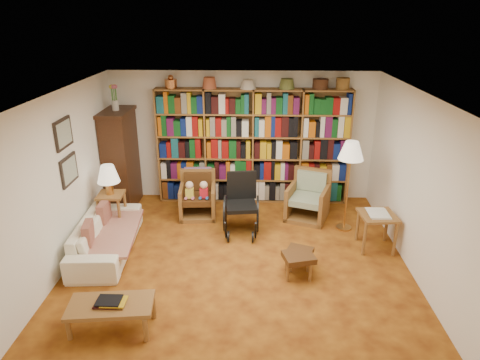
{
  "coord_description": "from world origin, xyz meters",
  "views": [
    {
      "loc": [
        0.2,
        -5.47,
        3.51
      ],
      "look_at": [
        0.01,
        0.6,
        1.11
      ],
      "focal_mm": 32.0,
      "sensor_mm": 36.0,
      "label": 1
    }
  ],
  "objects_px": {
    "coffee_table": "(111,307)",
    "armchair_leather": "(198,197)",
    "floor_lamp": "(351,154)",
    "armchair_sage": "(307,199)",
    "sofa": "(107,235)",
    "side_table_lamp": "(112,204)",
    "footstool_a": "(300,253)",
    "wheelchair": "(241,205)",
    "side_table_papers": "(377,220)",
    "footstool_b": "(299,259)"
  },
  "relations": [
    {
      "from": "armchair_sage",
      "to": "footstool_b",
      "type": "xyz_separation_m",
      "value": [
        -0.33,
        -1.95,
        -0.04
      ]
    },
    {
      "from": "wheelchair",
      "to": "footstool_b",
      "type": "distance_m",
      "value": 1.6
    },
    {
      "from": "floor_lamp",
      "to": "footstool_a",
      "type": "bearing_deg",
      "value": -125.54
    },
    {
      "from": "side_table_lamp",
      "to": "side_table_papers",
      "type": "relative_size",
      "value": 1.12
    },
    {
      "from": "side_table_lamp",
      "to": "footstool_a",
      "type": "xyz_separation_m",
      "value": [
        3.05,
        -1.03,
        -0.25
      ]
    },
    {
      "from": "floor_lamp",
      "to": "side_table_papers",
      "type": "bearing_deg",
      "value": -60.94
    },
    {
      "from": "side_table_lamp",
      "to": "armchair_leather",
      "type": "distance_m",
      "value": 1.55
    },
    {
      "from": "wheelchair",
      "to": "footstool_a",
      "type": "bearing_deg",
      "value": -52.3
    },
    {
      "from": "side_table_papers",
      "to": "side_table_lamp",
      "type": "bearing_deg",
      "value": 174.46
    },
    {
      "from": "sofa",
      "to": "floor_lamp",
      "type": "relative_size",
      "value": 1.21
    },
    {
      "from": "sofa",
      "to": "floor_lamp",
      "type": "xyz_separation_m",
      "value": [
        3.84,
        0.88,
        1.07
      ]
    },
    {
      "from": "armchair_leather",
      "to": "side_table_papers",
      "type": "bearing_deg",
      "value": -21.17
    },
    {
      "from": "coffee_table",
      "to": "footstool_a",
      "type": "bearing_deg",
      "value": 30.28
    },
    {
      "from": "sofa",
      "to": "armchair_leather",
      "type": "distance_m",
      "value": 1.87
    },
    {
      "from": "sofa",
      "to": "wheelchair",
      "type": "distance_m",
      "value": 2.21
    },
    {
      "from": "side_table_lamp",
      "to": "wheelchair",
      "type": "distance_m",
      "value": 2.17
    },
    {
      "from": "coffee_table",
      "to": "sofa",
      "type": "bearing_deg",
      "value": 109.64
    },
    {
      "from": "side_table_lamp",
      "to": "side_table_papers",
      "type": "distance_m",
      "value": 4.32
    },
    {
      "from": "armchair_sage",
      "to": "floor_lamp",
      "type": "bearing_deg",
      "value": -38.26
    },
    {
      "from": "armchair_sage",
      "to": "wheelchair",
      "type": "bearing_deg",
      "value": -153.27
    },
    {
      "from": "wheelchair",
      "to": "coffee_table",
      "type": "height_order",
      "value": "wheelchair"
    },
    {
      "from": "armchair_sage",
      "to": "coffee_table",
      "type": "xyz_separation_m",
      "value": [
        -2.62,
        -3.09,
        -0.02
      ]
    },
    {
      "from": "side_table_papers",
      "to": "footstool_b",
      "type": "relative_size",
      "value": 1.26
    },
    {
      "from": "coffee_table",
      "to": "floor_lamp",
      "type": "bearing_deg",
      "value": 39.04
    },
    {
      "from": "wheelchair",
      "to": "side_table_papers",
      "type": "height_order",
      "value": "wheelchair"
    },
    {
      "from": "wheelchair",
      "to": "footstool_b",
      "type": "relative_size",
      "value": 2.09
    },
    {
      "from": "side_table_lamp",
      "to": "armchair_leather",
      "type": "xyz_separation_m",
      "value": [
        1.36,
        0.72,
        -0.16
      ]
    },
    {
      "from": "footstool_b",
      "to": "sofa",
      "type": "bearing_deg",
      "value": 168.44
    },
    {
      "from": "sofa",
      "to": "armchair_sage",
      "type": "height_order",
      "value": "armchair_sage"
    },
    {
      "from": "footstool_b",
      "to": "coffee_table",
      "type": "height_order",
      "value": "coffee_table"
    },
    {
      "from": "armchair_sage",
      "to": "footstool_a",
      "type": "bearing_deg",
      "value": -99.73
    },
    {
      "from": "footstool_a",
      "to": "footstool_b",
      "type": "distance_m",
      "value": 0.22
    },
    {
      "from": "footstool_a",
      "to": "footstool_b",
      "type": "height_order",
      "value": "footstool_b"
    },
    {
      "from": "wheelchair",
      "to": "coffee_table",
      "type": "relative_size",
      "value": 1.0
    },
    {
      "from": "armchair_sage",
      "to": "wheelchair",
      "type": "xyz_separation_m",
      "value": [
        -1.18,
        -0.59,
        0.14
      ]
    },
    {
      "from": "armchair_leather",
      "to": "sofa",
      "type": "bearing_deg",
      "value": -132.46
    },
    {
      "from": "side_table_papers",
      "to": "sofa",
      "type": "bearing_deg",
      "value": -176.77
    },
    {
      "from": "side_table_papers",
      "to": "footstool_b",
      "type": "bearing_deg",
      "value": -147.16
    },
    {
      "from": "sofa",
      "to": "wheelchair",
      "type": "bearing_deg",
      "value": -73.27
    },
    {
      "from": "wheelchair",
      "to": "floor_lamp",
      "type": "height_order",
      "value": "floor_lamp"
    },
    {
      "from": "armchair_leather",
      "to": "side_table_lamp",
      "type": "bearing_deg",
      "value": -152.02
    },
    {
      "from": "floor_lamp",
      "to": "coffee_table",
      "type": "relative_size",
      "value": 1.53
    },
    {
      "from": "side_table_papers",
      "to": "armchair_leather",
      "type": "bearing_deg",
      "value": 158.83
    },
    {
      "from": "armchair_leather",
      "to": "floor_lamp",
      "type": "distance_m",
      "value": 2.82
    },
    {
      "from": "armchair_sage",
      "to": "floor_lamp",
      "type": "height_order",
      "value": "floor_lamp"
    },
    {
      "from": "coffee_table",
      "to": "armchair_sage",
      "type": "bearing_deg",
      "value": 49.65
    },
    {
      "from": "footstool_a",
      "to": "footstool_b",
      "type": "xyz_separation_m",
      "value": [
        -0.04,
        -0.22,
        0.04
      ]
    },
    {
      "from": "armchair_leather",
      "to": "footstool_a",
      "type": "bearing_deg",
      "value": -46.11
    },
    {
      "from": "coffee_table",
      "to": "armchair_leather",
      "type": "bearing_deg",
      "value": 78.4
    },
    {
      "from": "armchair_sage",
      "to": "coffee_table",
      "type": "distance_m",
      "value": 4.05
    }
  ]
}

